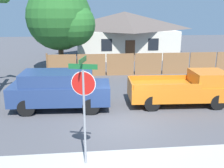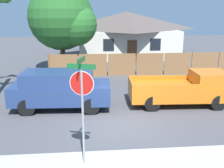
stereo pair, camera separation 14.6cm
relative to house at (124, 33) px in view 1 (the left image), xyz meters
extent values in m
plane|color=#47474C|center=(-2.81, -17.78, -2.36)|extent=(80.00, 80.00, 0.00)
cube|color=brown|center=(-5.85, -9.01, -1.55)|extent=(2.02, 0.06, 1.62)
cube|color=brown|center=(-3.74, -9.01, -1.55)|extent=(2.02, 0.06, 1.62)
cube|color=brown|center=(-1.63, -9.01, -1.55)|extent=(2.02, 0.06, 1.62)
cube|color=brown|center=(0.48, -9.01, -1.55)|extent=(2.02, 0.06, 1.62)
cube|color=brown|center=(2.59, -9.01, -1.55)|extent=(2.02, 0.06, 1.62)
cube|color=brown|center=(4.70, -9.01, -1.55)|extent=(2.02, 0.06, 1.62)
cube|color=brown|center=(-6.90, -9.01, -1.50)|extent=(0.12, 0.12, 1.72)
cube|color=beige|center=(0.00, 0.00, -0.98)|extent=(9.75, 7.46, 2.75)
pyramid|color=#514742|center=(0.00, 0.00, 1.29)|extent=(10.53, 8.06, 1.80)
cube|color=black|center=(-2.19, -3.75, -0.76)|extent=(1.00, 0.04, 1.10)
cube|color=black|center=(2.19, -3.75, -0.76)|extent=(1.00, 0.04, 1.10)
cube|color=brown|center=(0.00, -3.75, -1.36)|extent=(0.90, 0.04, 2.00)
cylinder|color=brown|center=(-6.03, -7.47, -1.19)|extent=(0.40, 0.40, 2.33)
sphere|color=#235B23|center=(-6.03, -7.47, 1.79)|extent=(4.83, 4.83, 4.83)
sphere|color=#266326|center=(-4.94, -8.07, 1.31)|extent=(3.14, 3.14, 3.14)
cone|color=#387A33|center=(-8.38, -13.21, 2.79)|extent=(0.44, 1.78, 0.71)
cube|color=navy|center=(-5.42, -15.54, -1.54)|extent=(4.80, 2.13, 0.89)
cube|color=navy|center=(-5.53, -15.53, -0.79)|extent=(3.38, 1.92, 0.60)
cube|color=black|center=(-3.97, -15.61, -0.79)|extent=(0.14, 1.69, 0.50)
cylinder|color=black|center=(-3.92, -14.76, -1.96)|extent=(0.79, 0.22, 0.79)
cylinder|color=black|center=(-4.00, -16.45, -1.96)|extent=(0.79, 0.22, 0.79)
cylinder|color=black|center=(-6.84, -14.62, -1.96)|extent=(0.79, 0.22, 0.79)
cylinder|color=black|center=(-6.92, -16.32, -1.96)|extent=(0.79, 0.22, 0.79)
cube|color=orange|center=(0.55, -15.54, -1.64)|extent=(5.26, 2.13, 0.72)
cube|color=orange|center=(1.97, -15.60, -0.96)|extent=(1.73, 1.81, 0.64)
cube|color=orange|center=(-0.28, -14.60, -1.15)|extent=(3.25, 0.23, 0.25)
cube|color=orange|center=(-0.37, -16.40, -1.15)|extent=(3.25, 0.23, 0.25)
cube|color=orange|center=(-1.99, -15.42, -1.15)|extent=(0.16, 1.80, 0.25)
cylinder|color=black|center=(2.19, -14.78, -1.98)|extent=(0.76, 0.22, 0.76)
cylinder|color=black|center=(2.12, -16.45, -1.98)|extent=(0.76, 0.22, 0.76)
cylinder|color=black|center=(-1.01, -14.63, -1.98)|extent=(0.76, 0.22, 0.76)
cylinder|color=black|center=(-1.09, -16.30, -1.98)|extent=(0.76, 0.22, 0.76)
cylinder|color=gray|center=(-4.26, -20.46, -0.85)|extent=(0.07, 0.07, 3.01)
cylinder|color=red|center=(-4.26, -20.46, 0.26)|extent=(0.68, 0.20, 0.69)
cylinder|color=white|center=(-4.26, -20.46, 0.26)|extent=(0.71, 0.20, 0.73)
cube|color=#19602D|center=(-4.26, -20.46, 0.76)|extent=(0.83, 0.24, 0.15)
cube|color=#19602D|center=(-4.26, -20.46, 0.94)|extent=(0.22, 0.75, 0.15)
camera|label=1|loc=(-4.19, -27.79, 2.29)|focal=42.00mm
camera|label=2|loc=(-4.04, -27.81, 2.29)|focal=42.00mm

